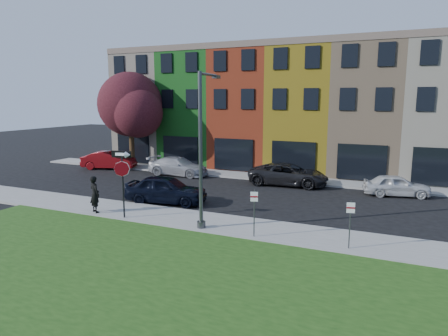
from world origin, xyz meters
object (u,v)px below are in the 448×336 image
at_px(stop_sign, 122,171).
at_px(street_lamp, 202,151).
at_px(man, 95,194).
at_px(sedan_near, 166,189).

relative_size(stop_sign, street_lamp, 0.48).
bearing_deg(stop_sign, man, 164.99).
bearing_deg(street_lamp, man, 177.06).
distance_m(man, sedan_near, 4.14).
bearing_deg(man, stop_sign, -161.35).
distance_m(stop_sign, sedan_near, 4.07).
bearing_deg(stop_sign, street_lamp, -5.34).
bearing_deg(street_lamp, sedan_near, 136.09).
relative_size(man, sedan_near, 0.39).
bearing_deg(sedan_near, stop_sign, 168.07).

